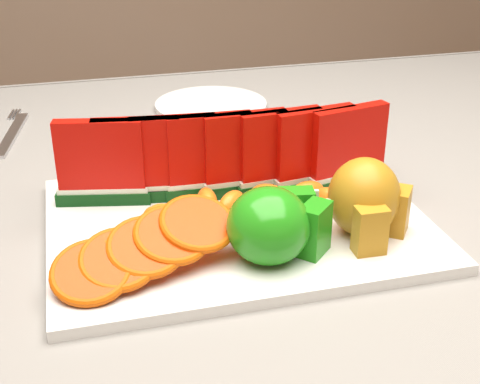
% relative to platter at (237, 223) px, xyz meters
% --- Properties ---
extents(table, '(1.40, 0.90, 0.75)m').
position_rel_platter_xyz_m(table, '(-0.06, 0.09, -0.11)').
color(table, '#46331A').
rests_on(table, ground).
extents(tablecloth, '(1.53, 1.03, 0.20)m').
position_rel_platter_xyz_m(tablecloth, '(-0.06, 0.09, -0.05)').
color(tablecloth, gray).
rests_on(tablecloth, table).
extents(platter, '(0.40, 0.30, 0.01)m').
position_rel_platter_xyz_m(platter, '(0.00, 0.00, 0.00)').
color(platter, silver).
rests_on(platter, tablecloth).
extents(apple_cluster, '(0.12, 0.10, 0.08)m').
position_rel_platter_xyz_m(apple_cluster, '(0.02, -0.08, 0.04)').
color(apple_cluster, '#1F7912').
rests_on(apple_cluster, platter).
extents(pear_cluster, '(0.10, 0.10, 0.08)m').
position_rel_platter_xyz_m(pear_cluster, '(0.12, -0.06, 0.04)').
color(pear_cluster, '#B46A09').
rests_on(pear_cluster, platter).
extents(side_plate, '(0.19, 0.19, 0.01)m').
position_rel_platter_xyz_m(side_plate, '(0.06, 0.39, -0.00)').
color(side_plate, silver).
rests_on(side_plate, tablecloth).
extents(fork, '(0.04, 0.20, 0.00)m').
position_rel_platter_xyz_m(fork, '(-0.25, 0.36, -0.00)').
color(fork, silver).
rests_on(fork, tablecloth).
extents(watermelon_row, '(0.39, 0.07, 0.10)m').
position_rel_platter_xyz_m(watermelon_row, '(0.00, 0.06, 0.05)').
color(watermelon_row, '#0F3D19').
rests_on(watermelon_row, platter).
extents(orange_fan_front, '(0.19, 0.12, 0.05)m').
position_rel_platter_xyz_m(orange_fan_front, '(-0.11, -0.08, 0.03)').
color(orange_fan_front, red).
rests_on(orange_fan_front, platter).
extents(orange_fan_back, '(0.35, 0.12, 0.05)m').
position_rel_platter_xyz_m(orange_fan_back, '(0.02, 0.13, 0.03)').
color(orange_fan_back, red).
rests_on(orange_fan_back, platter).
extents(tangerine_segments, '(0.23, 0.08, 0.03)m').
position_rel_platter_xyz_m(tangerine_segments, '(0.01, 0.01, 0.02)').
color(tangerine_segments, '#EC4B03').
rests_on(tangerine_segments, platter).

